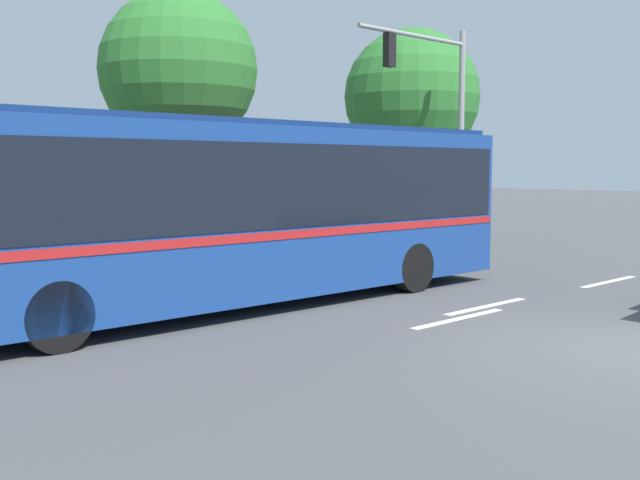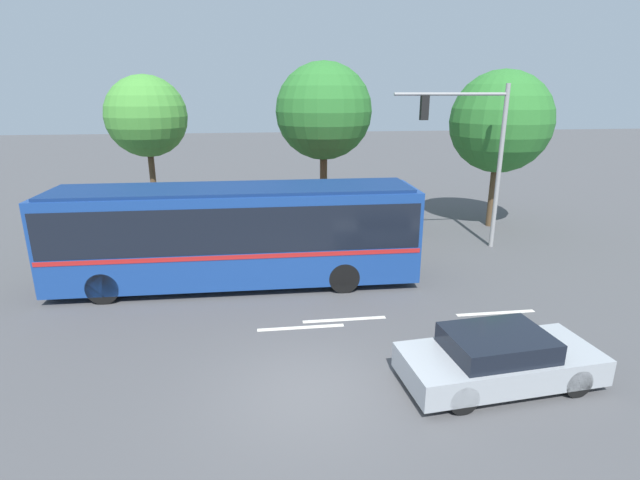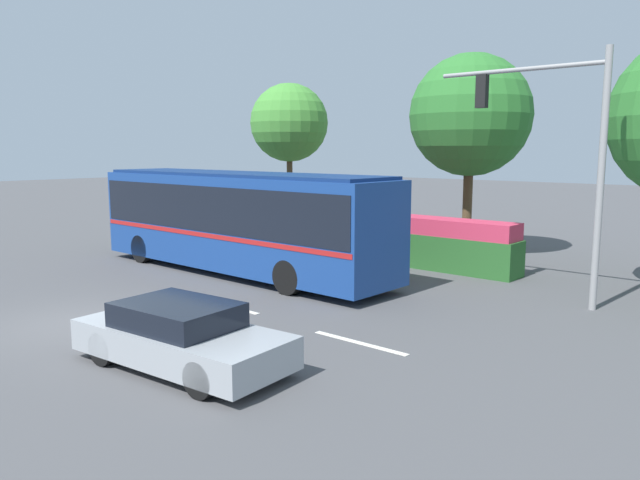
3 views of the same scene
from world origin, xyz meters
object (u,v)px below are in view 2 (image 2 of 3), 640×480
Objects in this scene: city_bus at (235,230)px; traffic_light_pole at (477,144)px; street_tree_right at (501,122)px; street_tree_left at (147,117)px; street_tree_centre at (324,112)px; sedan_foreground at (499,359)px.

traffic_light_pole reaches higher than city_bus.
street_tree_right reaches higher than city_bus.
traffic_light_pole is at bearing -15.60° from street_tree_left.
street_tree_left is 0.91× the size of street_tree_centre.
street_tree_left reaches higher than traffic_light_pole.
traffic_light_pole is (3.49, 9.41, 3.66)m from sedan_foreground.
city_bus is at bearing -116.33° from street_tree_centre.
city_bus is 8.99m from sedan_foreground.
city_bus is 13.64m from street_tree_right.
traffic_light_pole is 0.91× the size of street_tree_right.
street_tree_centre is at bearing -45.19° from traffic_light_pole.
sedan_foreground is at bearing -82.77° from street_tree_centre.
street_tree_right reaches higher than sedan_foreground.
street_tree_centre reaches higher than sedan_foreground.
street_tree_centre reaches higher than street_tree_right.
street_tree_left is 0.96× the size of street_tree_right.
street_tree_right is at bearing -128.59° from traffic_light_pole.
street_tree_right is (7.87, -2.27, -0.42)m from street_tree_centre.
street_tree_centre reaches higher than traffic_light_pole.
street_tree_left is at bearing -58.70° from city_bus.
traffic_light_pole is (9.42, 2.78, 2.37)m from city_bus.
street_tree_left reaches higher than sedan_foreground.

